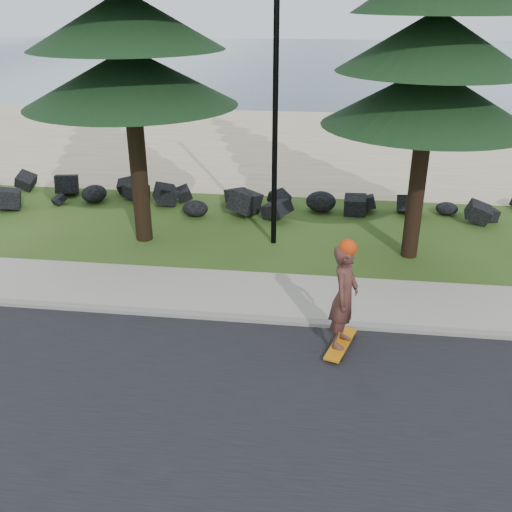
# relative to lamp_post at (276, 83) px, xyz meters

# --- Properties ---
(ground) EXTENTS (160.00, 160.00, 0.00)m
(ground) POSITION_rel_lamp_post_xyz_m (0.00, -3.20, -4.13)
(ground) COLOR #2F4515
(ground) RESTS_ON ground
(road) EXTENTS (160.00, 7.00, 0.02)m
(road) POSITION_rel_lamp_post_xyz_m (0.00, -7.70, -4.12)
(road) COLOR black
(road) RESTS_ON ground
(kerb) EXTENTS (160.00, 0.20, 0.10)m
(kerb) POSITION_rel_lamp_post_xyz_m (0.00, -4.10, -4.08)
(kerb) COLOR gray
(kerb) RESTS_ON ground
(sidewalk) EXTENTS (160.00, 2.00, 0.08)m
(sidewalk) POSITION_rel_lamp_post_xyz_m (0.00, -3.00, -4.09)
(sidewalk) COLOR #A19786
(sidewalk) RESTS_ON ground
(beach_sand) EXTENTS (160.00, 15.00, 0.01)m
(beach_sand) POSITION_rel_lamp_post_xyz_m (0.00, 11.30, -4.13)
(beach_sand) COLOR tan
(beach_sand) RESTS_ON ground
(ocean) EXTENTS (160.00, 58.00, 0.01)m
(ocean) POSITION_rel_lamp_post_xyz_m (0.00, 47.80, -4.13)
(ocean) COLOR #30465D
(ocean) RESTS_ON ground
(seawall_boulders) EXTENTS (60.00, 2.40, 1.10)m
(seawall_boulders) POSITION_rel_lamp_post_xyz_m (0.00, 2.40, -4.13)
(seawall_boulders) COLOR black
(seawall_boulders) RESTS_ON ground
(lamp_post) EXTENTS (0.25, 0.14, 8.14)m
(lamp_post) POSITION_rel_lamp_post_xyz_m (0.00, 0.00, 0.00)
(lamp_post) COLOR black
(lamp_post) RESTS_ON ground
(skateboarder) EXTENTS (0.67, 1.22, 2.21)m
(skateboarder) POSITION_rel_lamp_post_xyz_m (1.75, -4.88, -3.02)
(skateboarder) COLOR #CA730B
(skateboarder) RESTS_ON ground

